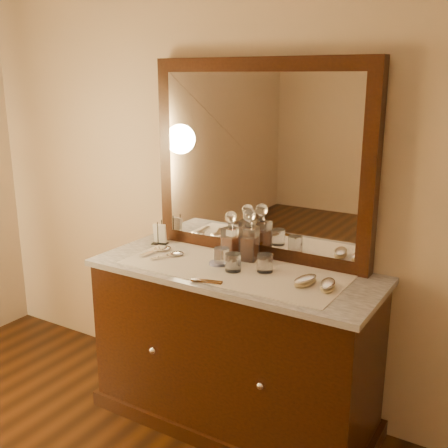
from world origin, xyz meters
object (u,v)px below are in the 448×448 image
(dresser_cabinet, at_px, (234,349))
(hand_mirror_outer, at_px, (160,249))
(pin_dish, at_px, (217,263))
(brush_near, at_px, (305,281))
(comb, at_px, (206,281))
(hand_mirror_inner, at_px, (173,254))
(decanter_left, at_px, (231,240))
(decanter_right, at_px, (249,240))
(brush_far, at_px, (328,285))
(napkin_rack, at_px, (160,235))
(mirror_frame, at_px, (260,161))

(dresser_cabinet, relative_size, hand_mirror_outer, 6.57)
(hand_mirror_outer, bearing_deg, pin_dish, -3.70)
(brush_near, bearing_deg, hand_mirror_outer, 176.98)
(dresser_cabinet, xyz_separation_m, comb, (-0.01, -0.23, 0.45))
(hand_mirror_inner, bearing_deg, comb, -31.55)
(decanter_left, distance_m, decanter_right, 0.10)
(pin_dish, relative_size, brush_far, 0.52)
(pin_dish, bearing_deg, brush_far, -1.85)
(comb, distance_m, hand_mirror_inner, 0.41)
(comb, xyz_separation_m, brush_near, (0.40, 0.20, 0.02))
(decanter_left, relative_size, hand_mirror_outer, 1.17)
(pin_dish, relative_size, hand_mirror_outer, 0.37)
(napkin_rack, bearing_deg, brush_far, -8.17)
(pin_dish, height_order, hand_mirror_inner, hand_mirror_inner)
(decanter_left, xyz_separation_m, hand_mirror_inner, (-0.28, -0.13, -0.09))
(dresser_cabinet, relative_size, decanter_right, 5.18)
(brush_near, xyz_separation_m, brush_far, (0.11, 0.00, -0.00))
(pin_dish, bearing_deg, napkin_rack, 164.06)
(decanter_right, distance_m, hand_mirror_outer, 0.50)
(comb, height_order, hand_mirror_inner, hand_mirror_inner)
(decanter_left, height_order, decanter_right, decanter_right)
(comb, distance_m, brush_near, 0.45)
(mirror_frame, height_order, hand_mirror_outer, mirror_frame)
(hand_mirror_outer, bearing_deg, hand_mirror_inner, -16.16)
(comb, relative_size, napkin_rack, 1.10)
(mirror_frame, xyz_separation_m, decanter_left, (-0.09, -0.13, -0.40))
(napkin_rack, bearing_deg, comb, -33.16)
(dresser_cabinet, relative_size, comb, 9.56)
(decanter_left, height_order, brush_far, decanter_left)
(dresser_cabinet, height_order, decanter_left, decanter_left)
(mirror_frame, bearing_deg, pin_dish, -111.19)
(decanter_right, height_order, hand_mirror_outer, decanter_right)
(brush_far, height_order, hand_mirror_outer, brush_far)
(mirror_frame, xyz_separation_m, brush_near, (0.38, -0.27, -0.48))
(decanter_left, bearing_deg, mirror_frame, 54.47)
(brush_near, distance_m, hand_mirror_outer, 0.86)
(comb, bearing_deg, hand_mirror_inner, 133.86)
(hand_mirror_outer, bearing_deg, decanter_left, 14.51)
(napkin_rack, xyz_separation_m, brush_near, (0.94, -0.15, -0.03))
(decanter_right, xyz_separation_m, brush_near, (0.38, -0.17, -0.08))
(dresser_cabinet, height_order, brush_far, brush_far)
(brush_far, relative_size, hand_mirror_inner, 0.78)
(dresser_cabinet, xyz_separation_m, decanter_right, (0.00, 0.14, 0.55))
(napkin_rack, height_order, decanter_right, decanter_right)
(napkin_rack, relative_size, hand_mirror_outer, 0.63)
(decanter_right, bearing_deg, hand_mirror_inner, -157.68)
(mirror_frame, relative_size, hand_mirror_inner, 6.14)
(pin_dish, distance_m, brush_near, 0.48)
(comb, distance_m, napkin_rack, 0.65)
(mirror_frame, height_order, comb, mirror_frame)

